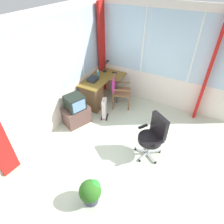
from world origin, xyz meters
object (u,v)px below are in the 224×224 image
at_px(wooden_armchair, 117,88).
at_px(office_chair, 154,134).
at_px(desk, 93,95).
at_px(potted_plant, 91,191).
at_px(space_heater, 104,108).
at_px(paper_tray, 93,79).
at_px(tv_on_stand, 76,111).
at_px(tv_remote, 115,73).
at_px(spray_bottle, 98,73).
at_px(desk_lamp, 107,63).

bearing_deg(wooden_armchair, office_chair, -130.39).
distance_m(desk, potted_plant, 2.83).
bearing_deg(space_heater, paper_tray, 54.45).
distance_m(paper_tray, office_chair, 2.39).
relative_size(office_chair, tv_on_stand, 1.22).
distance_m(tv_remote, spray_bottle, 0.53).
bearing_deg(space_heater, tv_remote, 14.79).
bearing_deg(desk_lamp, desk, -177.81).
bearing_deg(tv_on_stand, desk, 0.48).
distance_m(desk, spray_bottle, 0.65).
relative_size(desk_lamp, wooden_armchair, 0.40).
bearing_deg(paper_tray, office_chair, -115.95).
xyz_separation_m(office_chair, tv_on_stand, (0.07, 2.04, -0.21)).
height_order(office_chair, tv_on_stand, office_chair).
bearing_deg(tv_remote, desk, 170.26).
height_order(desk, wooden_armchair, wooden_armchair).
bearing_deg(wooden_armchair, tv_remote, 35.88).
distance_m(desk, paper_tray, 0.43).
bearing_deg(tv_on_stand, paper_tray, 5.34).
distance_m(tv_remote, space_heater, 1.26).
distance_m(desk_lamp, space_heater, 1.46).
relative_size(tv_remote, wooden_armchair, 0.16).
distance_m(paper_tray, space_heater, 0.90).
distance_m(spray_bottle, space_heater, 1.11).
distance_m(desk, desk_lamp, 1.07).
xyz_separation_m(desk_lamp, paper_tray, (-0.73, 0.05, -0.19)).
height_order(wooden_armchair, space_heater, wooden_armchair).
bearing_deg(spray_bottle, potted_plant, -150.76).
height_order(spray_bottle, potted_plant, spray_bottle).
xyz_separation_m(tv_remote, office_chair, (-1.73, -1.82, -0.19)).
distance_m(wooden_armchair, tv_on_stand, 1.34).
height_order(desk, spray_bottle, spray_bottle).
xyz_separation_m(desk, space_heater, (-0.27, -0.53, -0.11)).
bearing_deg(desk, tv_remote, -14.84).
relative_size(tv_on_stand, potted_plant, 1.65).
bearing_deg(paper_tray, space_heater, -125.55).
bearing_deg(desk, office_chair, -112.98).
bearing_deg(paper_tray, desk_lamp, -3.93).
xyz_separation_m(tv_on_stand, potted_plant, (-1.60, -1.49, -0.08)).
relative_size(tv_remote, tv_on_stand, 0.18).
height_order(wooden_armchair, office_chair, office_chair).
distance_m(desk_lamp, tv_on_stand, 1.81).
bearing_deg(tv_remote, wooden_armchair, -139.02).
xyz_separation_m(desk_lamp, office_chair, (-1.77, -2.09, -0.42)).
bearing_deg(potted_plant, spray_bottle, 29.24).
bearing_deg(tv_remote, spray_bottle, 145.69).
relative_size(desk_lamp, tv_remote, 2.46).
bearing_deg(paper_tray, desk, -153.63).
distance_m(desk, office_chair, 2.23).
height_order(tv_remote, spray_bottle, spray_bottle).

